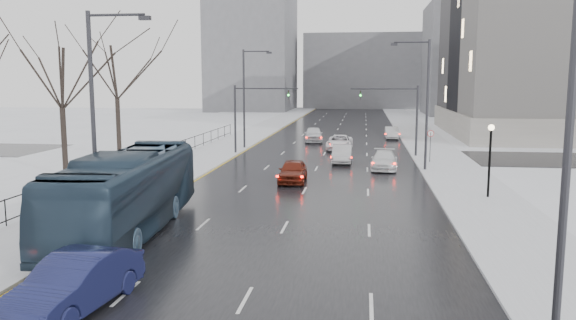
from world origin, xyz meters
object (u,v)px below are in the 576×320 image
at_px(mast_signal_right, 405,112).
at_px(sedan_right_near, 342,154).
at_px(sedan_center_near, 293,171).
at_px(sedan_right_far, 384,160).
at_px(tree_park_e, 120,158).
at_px(bus, 128,192).
at_px(mast_signal_left, 246,111).
at_px(sedan_left_near, 75,283).
at_px(sedan_right_cross, 340,142).
at_px(tree_park_d, 66,177).
at_px(streetlight_l_far, 246,94).
at_px(streetlight_r_mid, 424,98).
at_px(lamppost_r_mid, 490,150).
at_px(sedan_center_far, 314,134).
at_px(streetlight_l_near, 98,111).
at_px(no_uturn_sign, 431,137).
at_px(sedan_right_distant, 392,133).
at_px(streetlight_r_near, 558,140).

height_order(mast_signal_right, sedan_right_near, mast_signal_right).
bearing_deg(sedan_center_near, sedan_right_far, 44.06).
height_order(tree_park_e, sedan_right_far, tree_park_e).
bearing_deg(sedan_right_far, sedan_right_near, 141.66).
xyz_separation_m(bus, sedan_right_near, (8.89, 23.14, -1.12)).
bearing_deg(mast_signal_left, sedan_left_near, -86.24).
relative_size(sedan_left_near, sedan_right_far, 1.06).
xyz_separation_m(bus, sedan_right_far, (12.29, 20.20, -1.16)).
relative_size(mast_signal_left, sedan_right_cross, 1.22).
height_order(tree_park_d, streetlight_l_far, streetlight_l_far).
bearing_deg(sedan_center_near, sedan_right_cross, 80.85).
distance_m(streetlight_r_mid, lamppost_r_mid, 10.73).
relative_size(lamppost_r_mid, mast_signal_left, 0.66).
bearing_deg(sedan_center_far, sedan_right_cross, -70.19).
relative_size(tree_park_e, bus, 1.00).
relative_size(streetlight_l_near, no_uturn_sign, 3.70).
bearing_deg(tree_park_e, sedan_right_far, -8.55).
bearing_deg(sedan_left_near, sedan_right_distant, 84.22).
height_order(streetlight_r_mid, sedan_center_far, streetlight_r_mid).
xyz_separation_m(bus, sedan_center_far, (5.06, 38.79, -1.02)).
relative_size(streetlight_r_near, streetlight_l_far, 1.00).
xyz_separation_m(streetlight_r_near, sedan_right_near, (-6.28, 33.41, -4.82)).
xyz_separation_m(streetlight_l_near, sedan_right_near, (10.05, 23.41, -4.82)).
xyz_separation_m(sedan_right_near, sedan_right_distant, (5.05, 20.24, -0.04)).
relative_size(streetlight_l_near, sedan_left_near, 1.91).
xyz_separation_m(streetlight_r_mid, bus, (-15.17, -19.73, -3.71)).
bearing_deg(mast_signal_left, sedan_center_far, 64.05).
distance_m(tree_park_e, sedan_center_near, 19.87).
bearing_deg(sedan_center_near, sedan_right_distant, 73.13).
bearing_deg(streetlight_r_near, streetlight_l_far, 111.25).
height_order(tree_park_e, bus, tree_park_e).
bearing_deg(lamppost_r_mid, sedan_center_near, 162.20).
bearing_deg(sedan_right_near, bus, -111.13).
xyz_separation_m(lamppost_r_mid, sedan_right_distant, (-4.06, 33.65, -2.19)).
bearing_deg(no_uturn_sign, sedan_right_near, -175.38).
bearing_deg(mast_signal_right, streetlight_l_near, -118.96).
bearing_deg(sedan_left_near, streetlight_l_near, 117.96).
xyz_separation_m(streetlight_l_near, mast_signal_left, (0.84, 28.00, -1.51)).
bearing_deg(no_uturn_sign, sedan_left_near, -113.51).
xyz_separation_m(tree_park_e, bus, (11.20, -23.73, 1.91)).
xyz_separation_m(sedan_left_near, sedan_center_far, (2.98, 47.53, -0.01)).
bearing_deg(streetlight_l_near, no_uturn_sign, 54.11).
relative_size(sedan_right_near, sedan_center_far, 0.91).
relative_size(tree_park_d, sedan_right_cross, 2.35).
relative_size(streetlight_l_far, bus, 0.74).
height_order(lamppost_r_mid, sedan_center_near, lamppost_r_mid).
height_order(tree_park_e, sedan_right_distant, tree_park_e).
relative_size(streetlight_r_near, sedan_center_near, 2.23).
distance_m(streetlight_l_far, bus, 31.97).
distance_m(streetlight_l_far, mast_signal_right, 16.07).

